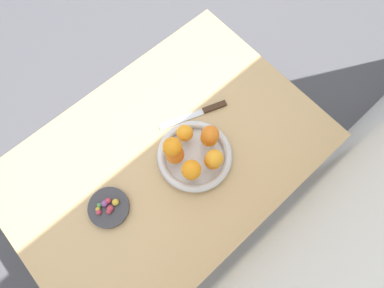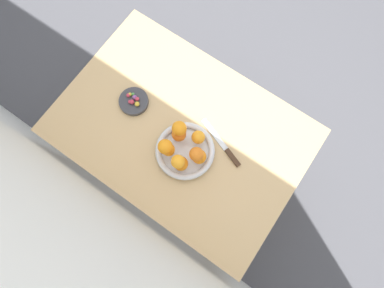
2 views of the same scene
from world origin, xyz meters
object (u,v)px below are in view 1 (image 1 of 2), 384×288
orange_5 (172,147)px  candy_ball_7 (99,205)px  candy_ball_4 (105,204)px  knife (199,113)px  orange_1 (213,160)px  orange_6 (191,170)px  orange_3 (185,133)px  orange_0 (192,172)px  candy_ball_0 (99,212)px  candy_ball_2 (107,200)px  candy_ball_6 (115,202)px  candy_ball_3 (109,211)px  candy_dish (109,208)px  orange_2 (209,137)px  candy_ball_1 (99,210)px  orange_7 (215,158)px  dining_table (167,164)px  fruit_bowl (195,156)px  candy_ball_5 (110,209)px  orange_8 (210,134)px  orange_4 (175,154)px

orange_5 → candy_ball_7: size_ratio=4.16×
orange_5 → candy_ball_7: orange_5 is taller
candy_ball_4 → knife: candy_ball_4 is taller
orange_1 → orange_6: bearing=-8.8°
candy_ball_4 → orange_3: bearing=-179.4°
orange_0 → candy_ball_0: orange_0 is taller
candy_ball_2 → candy_ball_6: (-0.02, 0.02, 0.00)m
orange_3 → candy_ball_3: orange_3 is taller
candy_dish → candy_ball_3: (0.01, 0.01, 0.02)m
orange_2 → candy_ball_4: orange_2 is taller
candy_ball_2 → candy_ball_4: bearing=27.5°
candy_ball_0 → candy_ball_1: bearing=-130.4°
orange_7 → dining_table: bearing=-56.9°
orange_2 → candy_ball_1: (0.42, -0.06, -0.04)m
fruit_bowl → candy_ball_2: bearing=-13.6°
candy_ball_6 → candy_ball_4: bearing=-29.9°
orange_0 → orange_2: bearing=-158.7°
fruit_bowl → candy_ball_7: fruit_bowl is taller
fruit_bowl → candy_ball_4: (0.32, -0.07, 0.01)m
candy_ball_0 → candy_ball_6: 0.06m
candy_ball_2 → candy_ball_3: 0.04m
knife → orange_0: bearing=41.6°
candy_ball_1 → candy_ball_2: size_ratio=0.82×
candy_ball_2 → candy_ball_7: 0.03m
dining_table → candy_ball_3: candy_ball_3 is taller
fruit_bowl → candy_ball_5: 0.32m
orange_8 → candy_dish: bearing=-9.2°
candy_dish → orange_2: orange_2 is taller
orange_3 → orange_6: (0.08, 0.12, 0.06)m
candy_ball_1 → candy_ball_5: size_ratio=0.74×
orange_1 → orange_4: 0.13m
candy_ball_7 → orange_5: bearing=172.7°
orange_7 → candy_ball_7: orange_7 is taller
orange_5 → orange_4: bearing=93.7°
orange_0 → orange_4: bearing=-88.3°
candy_ball_1 → candy_ball_3: candy_ball_3 is taller
orange_6 → knife: 0.28m
candy_ball_4 → candy_ball_7: (0.02, -0.01, -0.00)m
fruit_bowl → orange_0: 0.08m
orange_4 → candy_ball_4: orange_4 is taller
candy_ball_2 → candy_dish: bearing=54.2°
candy_ball_5 → orange_4: bearing=177.6°
orange_1 → fruit_bowl: bearing=-68.7°
orange_5 → candy_ball_4: 0.29m
orange_3 → candy_ball_2: size_ratio=3.03×
orange_1 → candy_ball_7: bearing=-21.2°
candy_ball_1 → orange_8: bearing=170.2°
candy_ball_6 → candy_ball_7: bearing=-31.8°
orange_0 → knife: 0.25m
dining_table → candy_ball_3: (0.26, 0.03, 0.12)m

